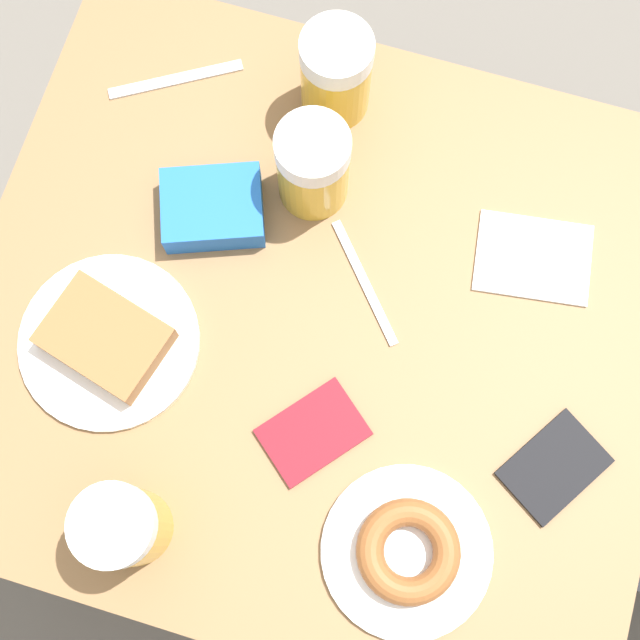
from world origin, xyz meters
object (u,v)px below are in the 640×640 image
Objects in this scene: knife at (176,79)px; blue_pouch at (213,208)px; passport_far_edge at (313,432)px; beer_mug_center at (336,74)px; fork at (365,282)px; beer_mug_right at (123,526)px; passport_near_edge at (554,467)px; plate_with_cake at (107,340)px; napkin_folded at (533,258)px; beer_mug_left at (313,166)px; plate_with_donut at (408,551)px.

blue_pouch is at bearing 33.29° from knife.
passport_far_edge reaches higher than knife.
passport_far_edge is at bearing 12.89° from beer_mug_center.
fork is 0.21m from passport_far_edge.
knife is at bearing -146.71° from blue_pouch.
passport_far_edge is at bearing 134.80° from beer_mug_right.
passport_near_edge is 1.00× the size of passport_far_edge.
knife is 1.13× the size of passport_near_edge.
blue_pouch reaches higher than knife.
blue_pouch reaches higher than passport_far_edge.
plate_with_cake is 0.22m from blue_pouch.
beer_mug_center is 0.64m from beer_mug_right.
plate_with_cake is at bearing -59.70° from fork.
passport_far_edge is at bearing 40.91° from blue_pouch.
beer_mug_right is (0.63, -0.07, 0.00)m from beer_mug_center.
beer_mug_center is 0.36m from napkin_folded.
beer_mug_center is 0.99× the size of fork.
beer_mug_left is at bearing -124.53° from passport_near_edge.
beer_mug_left reaches higher than passport_far_edge.
passport_near_edge is at bearing 44.88° from beer_mug_center.
beer_mug_center is (-0.14, -0.01, 0.00)m from beer_mug_left.
plate_with_cake is 1.60× the size of beer_mug_center.
beer_mug_center is 0.88× the size of napkin_folded.
beer_mug_center is at bearing -167.11° from passport_far_edge.
beer_mug_left is 0.15m from blue_pouch.
beer_mug_right is at bearing 27.58° from plate_with_cake.
plate_with_cake is 0.39m from knife.
passport_far_edge is 0.95× the size of blue_pouch.
plate_with_cake is 1.60× the size of beer_mug_left.
plate_with_cake is 0.46m from plate_with_donut.
plate_with_donut is at bearing 45.97° from blue_pouch.
passport_far_edge is 0.33m from blue_pouch.
knife is at bearing -122.08° from fork.
plate_with_donut reaches higher than passport_near_edge.
beer_mug_left is 0.96× the size of passport_far_edge.
passport_near_edge is 0.56m from blue_pouch.
blue_pouch is at bearing -111.23° from passport_near_edge.
knife is 0.21m from blue_pouch.
beer_mug_left reaches higher than napkin_folded.
plate_with_cake is at bearing -152.42° from beer_mug_right.
passport_near_edge reaches higher than knife.
passport_far_edge is (-0.18, 0.18, -0.07)m from beer_mug_right.
napkin_folded is at bearing 171.40° from plate_with_donut.
beer_mug_left is (-0.43, -0.25, 0.06)m from plate_with_donut.
beer_mug_left reaches higher than fork.
plate_with_cake reaches higher than passport_near_edge.
passport_far_edge is (-0.11, -0.15, -0.01)m from plate_with_donut.
beer_mug_left is at bearing -92.22° from napkin_folded.
blue_pouch is (0.06, -0.43, 0.02)m from napkin_folded.
fork is at bearing 177.73° from passport_far_edge.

